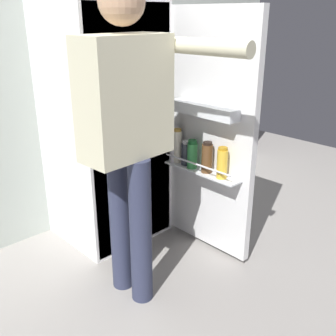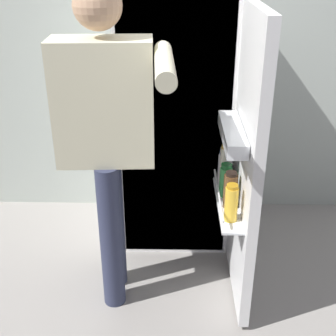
{
  "view_description": "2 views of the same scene",
  "coord_description": "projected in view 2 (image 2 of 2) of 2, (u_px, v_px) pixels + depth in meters",
  "views": [
    {
      "loc": [
        -1.53,
        -1.65,
        1.52
      ],
      "look_at": [
        -0.07,
        -0.14,
        0.71
      ],
      "focal_mm": 42.65,
      "sensor_mm": 36.0,
      "label": 1
    },
    {
      "loc": [
        -0.0,
        -2.13,
        1.81
      ],
      "look_at": [
        -0.04,
        -0.1,
        0.79
      ],
      "focal_mm": 47.91,
      "sensor_mm": 36.0,
      "label": 2
    }
  ],
  "objects": [
    {
      "name": "refrigerator",
      "position": [
        180.0,
        123.0,
        2.8
      ],
      "size": [
        0.72,
        1.29,
        1.61
      ],
      "color": "white",
      "rests_on": "ground_plane"
    },
    {
      "name": "kitchen_wall",
      "position": [
        176.0,
        36.0,
        2.97
      ],
      "size": [
        4.4,
        0.1,
        2.53
      ],
      "primitive_type": "cube",
      "color": "beige",
      "rests_on": "ground_plane"
    },
    {
      "name": "person",
      "position": [
        108.0,
        126.0,
        2.16
      ],
      "size": [
        0.58,
        0.78,
        1.68
      ],
      "color": "#2D334C",
      "rests_on": "ground_plane"
    },
    {
      "name": "ground_plane",
      "position": [
        174.0,
        277.0,
        2.71
      ],
      "size": [
        6.25,
        6.25,
        0.0
      ],
      "primitive_type": "plane",
      "color": "gray"
    }
  ]
}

